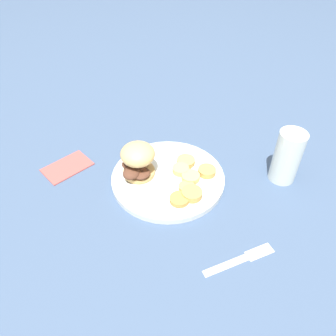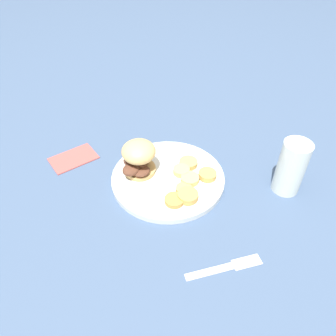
{
  "view_description": "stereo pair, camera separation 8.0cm",
  "coord_description": "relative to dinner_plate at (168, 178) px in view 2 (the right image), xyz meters",
  "views": [
    {
      "loc": [
        0.12,
        -0.58,
        0.58
      ],
      "look_at": [
        0.0,
        0.0,
        0.04
      ],
      "focal_mm": 35.0,
      "sensor_mm": 36.0,
      "label": 1
    },
    {
      "loc": [
        0.2,
        -0.56,
        0.58
      ],
      "look_at": [
        0.0,
        0.0,
        0.04
      ],
      "focal_mm": 35.0,
      "sensor_mm": 36.0,
      "label": 2
    }
  ],
  "objects": [
    {
      "name": "ground_plane",
      "position": [
        0.0,
        0.0,
        -0.01
      ],
      "size": [
        4.0,
        4.0,
        0.0
      ],
      "primitive_type": "plane",
      "color": "#3D5170"
    },
    {
      "name": "dinner_plate",
      "position": [
        0.0,
        0.0,
        0.0
      ],
      "size": [
        0.28,
        0.28,
        0.02
      ],
      "color": "silver",
      "rests_on": "ground_plane"
    },
    {
      "name": "sandwich",
      "position": [
        -0.07,
        -0.01,
        0.05
      ],
      "size": [
        0.09,
        0.1,
        0.09
      ],
      "color": "tan",
      "rests_on": "dinner_plate"
    },
    {
      "name": "potato_round_0",
      "position": [
        0.03,
        0.02,
        0.01
      ],
      "size": [
        0.04,
        0.04,
        0.01
      ],
      "primitive_type": "cylinder",
      "color": "#DBB766",
      "rests_on": "dinner_plate"
    },
    {
      "name": "potato_round_1",
      "position": [
        0.04,
        -0.08,
        0.01
      ],
      "size": [
        0.05,
        0.05,
        0.01
      ],
      "primitive_type": "cylinder",
      "color": "#BC8942",
      "rests_on": "dinner_plate"
    },
    {
      "name": "potato_round_2",
      "position": [
        0.04,
        0.06,
        0.01
      ],
      "size": [
        0.05,
        0.05,
        0.01
      ],
      "primitive_type": "cylinder",
      "color": "tan",
      "rests_on": "dinner_plate"
    },
    {
      "name": "potato_round_3",
      "position": [
        0.09,
        0.03,
        0.01
      ],
      "size": [
        0.04,
        0.04,
        0.01
      ],
      "primitive_type": "cylinder",
      "color": "tan",
      "rests_on": "dinner_plate"
    },
    {
      "name": "potato_round_4",
      "position": [
        0.07,
        -0.06,
        0.02
      ],
      "size": [
        0.05,
        0.05,
        0.02
      ],
      "primitive_type": "cylinder",
      "color": "tan",
      "rests_on": "dinner_plate"
    },
    {
      "name": "potato_round_5",
      "position": [
        0.05,
        -0.04,
        0.01
      ],
      "size": [
        0.04,
        0.04,
        0.01
      ],
      "primitive_type": "cylinder",
      "color": "tan",
      "rests_on": "dinner_plate"
    },
    {
      "name": "potato_round_6",
      "position": [
        0.06,
        -0.0,
        0.01
      ],
      "size": [
        0.05,
        0.05,
        0.01
      ],
      "primitive_type": "cylinder",
      "color": "#DBB766",
      "rests_on": "dinner_plate"
    },
    {
      "name": "fork",
      "position": [
        0.19,
        -0.2,
        -0.01
      ],
      "size": [
        0.14,
        0.11,
        0.0
      ],
      "color": "silver",
      "rests_on": "ground_plane"
    },
    {
      "name": "drinking_glass",
      "position": [
        0.28,
        0.07,
        0.06
      ],
      "size": [
        0.07,
        0.07,
        0.14
      ],
      "color": "silver",
      "rests_on": "ground_plane"
    },
    {
      "name": "napkin",
      "position": [
        -0.27,
        -0.01,
        -0.01
      ],
      "size": [
        0.13,
        0.14,
        0.01
      ],
      "primitive_type": "cube",
      "rotation": [
        0.0,
        0.0,
        4.1
      ],
      "color": "#B24C47",
      "rests_on": "ground_plane"
    }
  ]
}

